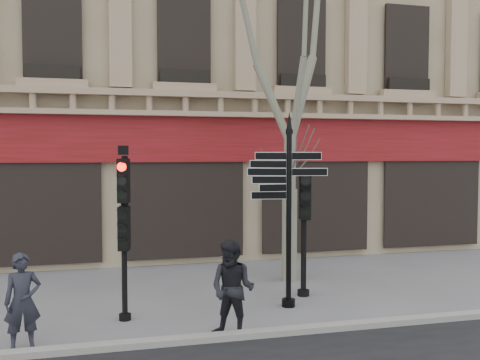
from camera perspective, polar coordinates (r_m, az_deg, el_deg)
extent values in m
plane|color=slate|center=(10.94, -2.03, -14.19)|extent=(80.00, 80.00, 0.00)
cube|color=gray|center=(9.62, -0.20, -16.25)|extent=(80.00, 0.25, 0.12)
cube|color=#998666|center=(23.54, -8.80, 17.15)|extent=(28.00, 15.00, 18.00)
cube|color=#5B1109|center=(15.26, -5.94, 4.36)|extent=(28.00, 0.25, 1.30)
cube|color=tan|center=(15.09, -5.83, 8.07)|extent=(28.00, 0.35, 0.74)
cylinder|color=black|center=(11.17, 5.23, -4.38)|extent=(0.11, 0.11, 3.60)
cylinder|color=black|center=(11.51, 5.19, -12.90)|extent=(0.28, 0.28, 0.16)
cone|color=black|center=(11.09, 5.28, 6.33)|extent=(0.12, 0.12, 0.36)
cylinder|color=black|center=(10.50, -12.26, -6.34)|extent=(0.11, 0.11, 3.08)
cylinder|color=black|center=(10.84, -12.17, -14.08)|extent=(0.23, 0.23, 0.12)
cube|color=black|center=(10.46, -12.27, -5.03)|extent=(0.43, 0.35, 0.84)
cube|color=black|center=(10.38, -12.33, -0.07)|extent=(0.43, 0.35, 0.84)
sphere|color=#FF0C05|center=(10.37, -12.34, 1.17)|extent=(0.18, 0.18, 0.18)
cube|color=black|center=(10.36, -12.36, 3.12)|extent=(0.25, 0.29, 0.18)
cylinder|color=black|center=(12.09, 6.81, -5.73)|extent=(0.13, 0.13, 2.81)
cylinder|color=black|center=(12.36, 6.78, -11.81)|extent=(0.29, 0.29, 0.16)
cube|color=black|center=(11.99, 6.84, -1.62)|extent=(0.55, 0.45, 1.07)
cylinder|color=gray|center=(13.52, 5.30, -5.85)|extent=(0.38, 0.38, 2.31)
cylinder|color=gray|center=(13.36, 5.34, 1.74)|extent=(0.29, 0.29, 1.47)
imported|color=#22232D|center=(9.61, -22.18, -11.91)|extent=(0.65, 0.50, 1.59)
imported|color=black|center=(9.47, -0.80, -11.56)|extent=(1.05, 1.01, 1.70)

